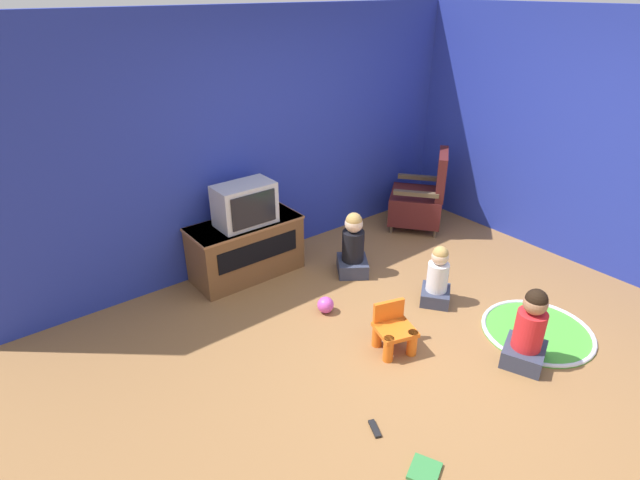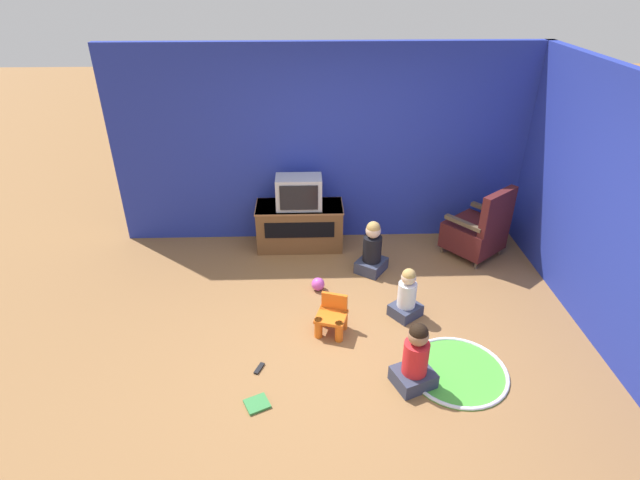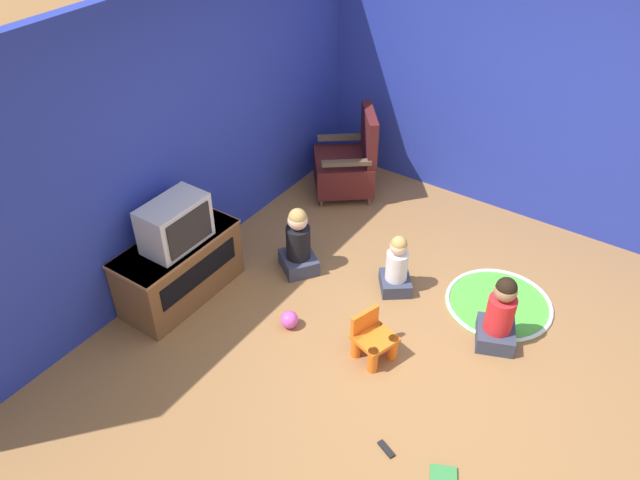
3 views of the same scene
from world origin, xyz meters
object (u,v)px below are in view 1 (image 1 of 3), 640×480
yellow_kid_chair (394,332)px  toy_ball (326,305)px  book (425,471)px  television (245,204)px  black_armchair (420,200)px  child_watching_right (353,247)px  remote_control (375,429)px  tv_cabinet (246,247)px  child_watching_center (529,332)px  child_watching_left (437,278)px

yellow_kid_chair → toy_ball: size_ratio=2.58×
yellow_kid_chair → book: 1.22m
yellow_kid_chair → television: bearing=118.2°
book → black_armchair: bearing=-72.6°
child_watching_right → book: child_watching_right is taller
remote_control → yellow_kid_chair: bearing=-30.1°
tv_cabinet → book: 2.82m
remote_control → child_watching_right: bearing=-14.2°
child_watching_right → toy_ball: 0.81m
toy_ball → child_watching_center: bearing=-61.5°
yellow_kid_chair → child_watching_center: (0.71, -0.77, 0.13)m
black_armchair → toy_ball: 2.22m
child_watching_right → remote_control: bearing=177.7°
tv_cabinet → book: (-0.37, -2.78, -0.30)m
remote_control → television: bearing=13.5°
toy_ball → remote_control: toy_ball is taller
child_watching_center → toy_ball: size_ratio=4.43×
child_watching_right → black_armchair: bearing=-41.5°
child_watching_center → child_watching_right: 1.92m
television → child_watching_right: size_ratio=0.85×
yellow_kid_chair → child_watching_center: size_ratio=0.58×
child_watching_right → child_watching_left: bearing=-128.9°
television → black_armchair: size_ratio=0.60×
toy_ball → black_armchair: bearing=19.4°
tv_cabinet → child_watching_left: 1.94m
tv_cabinet → yellow_kid_chair: (0.33, -1.80, -0.14)m
black_armchair → remote_control: (-2.68, -2.03, -0.35)m
yellow_kid_chair → book: bearing=-108.4°
tv_cabinet → yellow_kid_chair: 1.84m
television → toy_ball: bearing=-78.0°
child_watching_left → tv_cabinet: bearing=89.3°
child_watching_left → book: size_ratio=2.31×
child_watching_left → child_watching_center: bearing=-133.5°
yellow_kid_chair → child_watching_left: bearing=33.8°
child_watching_center → child_watching_left: bearing=61.3°
child_watching_left → book: (-1.53, -1.22, -0.25)m
tv_cabinet → child_watching_left: tv_cabinet is taller
tv_cabinet → television: television is taller
television → child_watching_center: bearing=-67.6°
yellow_kid_chair → child_watching_left: (0.82, 0.24, 0.09)m
book → remote_control: bearing=-23.5°
child_watching_right → toy_ball: bearing=154.8°
yellow_kid_chair → remote_control: 0.91m
television → child_watching_left: 1.98m
television → book: 2.87m
tv_cabinet → television: 0.50m
television → toy_ball: (0.21, -1.00, -0.73)m
child_watching_left → child_watching_right: bearing=69.1°
child_watching_center → remote_control: size_ratio=4.42×
child_watching_left → remote_control: 1.74m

